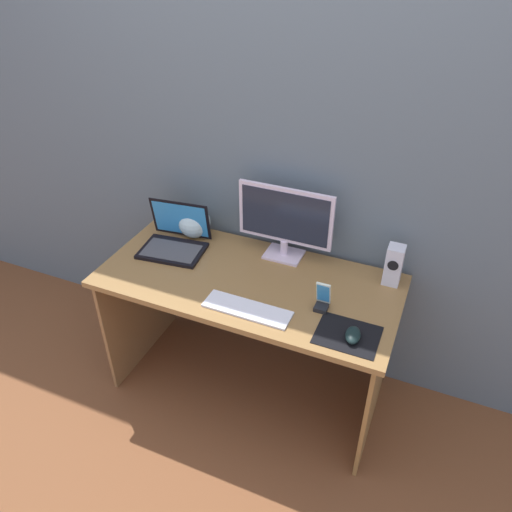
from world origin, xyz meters
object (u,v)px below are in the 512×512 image
laptop (175,240)px  keyboard_external (247,309)px  fishbowl (194,222)px  phone_in_dock (322,300)px  speaker_right (394,265)px  mouse (353,335)px  monitor (285,220)px

laptop → keyboard_external: bearing=-29.3°
fishbowl → phone_in_dock: 0.83m
laptop → speaker_right: bearing=7.6°
mouse → phone_in_dock: bearing=134.7°
monitor → speaker_right: 0.53m
laptop → monitor: bearing=15.7°
monitor → mouse: size_ratio=4.60×
speaker_right → laptop: 1.05m
phone_in_dock → monitor: bearing=133.1°
monitor → speaker_right: bearing=-0.9°
speaker_right → fishbowl: size_ratio=1.15×
fishbowl → keyboard_external: 0.66m
laptop → fishbowl: laptop is taller
fishbowl → mouse: size_ratio=1.67×
fishbowl → mouse: (0.94, -0.43, -0.06)m
fishbowl → keyboard_external: fishbowl is taller
speaker_right → mouse: size_ratio=1.91×
monitor → keyboard_external: size_ratio=1.21×
laptop → keyboard_external: 0.60m
speaker_right → fishbowl: speaker_right is taller
mouse → fishbowl: bearing=148.0°
monitor → laptop: 0.56m
speaker_right → mouse: (-0.07, -0.43, -0.07)m
monitor → fishbowl: monitor is taller
monitor → speaker_right: (0.52, -0.01, -0.10)m
mouse → phone_in_dock: size_ratio=0.73×
keyboard_external → mouse: size_ratio=3.80×
speaker_right → mouse: 0.44m
monitor → speaker_right: monitor is taller
laptop → keyboard_external: size_ratio=0.88×
speaker_right → monitor: bearing=179.1°
laptop → fishbowl: bearing=77.2°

